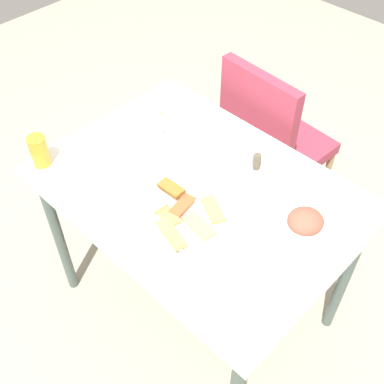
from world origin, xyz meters
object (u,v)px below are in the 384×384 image
Objects in this scene: salad_plate_rice at (153,124)px; spoon at (100,184)px; salad_plate_greens at (305,222)px; condiment_caddy at (253,164)px; soda_can at (39,151)px; paper_napkin at (96,187)px; dining_chair at (269,139)px; pide_platter at (183,212)px; fork at (92,189)px; dining_table at (198,205)px.

salad_plate_rice is 0.36m from spoon.
condiment_caddy is at bearing 162.14° from salad_plate_greens.
paper_napkin is at bearing 14.17° from soda_can.
salad_plate_greens is at bearing -45.23° from dining_chair.
pide_platter is 1.87× the size of spoon.
fork is (0.10, -0.38, -0.01)m from salad_plate_rice.
dining_chair is at bearing 102.30° from dining_table.
condiment_caddy is (0.33, 0.46, 0.02)m from paper_napkin.
condiment_caddy is at bearing 69.99° from dining_table.
paper_napkin is 0.02m from spoon.
pide_platter is 0.40m from salad_plate_greens.
dining_chair reaches higher than spoon.
fork is at bearing -148.75° from salad_plate_greens.
dining_table is at bearing 31.90° from soda_can.
dining_table is at bearing -162.84° from salad_plate_greens.
dining_chair is at bearing 103.40° from fork.
spoon is (-0.12, -0.85, 0.25)m from dining_chair.
soda_can is 0.25m from paper_napkin.
salad_plate_greens is (0.51, -0.51, 0.26)m from dining_chair.
soda_can is at bearing -165.83° from paper_napkin.
dining_table is 3.58× the size of pide_platter.
paper_napkin is (0.10, -0.37, -0.02)m from salad_plate_rice.
dining_chair reaches higher than paper_napkin.
pide_platter is at bearing 45.97° from fork.
salad_plate_greens is at bearing 52.31° from fork.
dining_chair reaches higher than pide_platter.
salad_plate_greens is 0.31m from condiment_caddy.
salad_plate_greens reaches higher than salad_plate_rice.
paper_napkin is at bearing 111.06° from fork.
dining_chair reaches higher than salad_plate_greens.
salad_plate_rice is 2.17× the size of condiment_caddy.
dining_chair reaches higher than dining_table.
condiment_caddy reaches higher than spoon.
soda_can is (-0.14, -0.43, 0.04)m from salad_plate_rice.
soda_can is (-0.86, -0.42, 0.04)m from salad_plate_greens.
salad_plate_greens reaches higher than spoon.
salad_plate_rice is 1.30× the size of spoon.
salad_plate_greens is at bearing -0.29° from salad_plate_rice.
soda_can is 0.74× the size of spoon.
pide_platter reaches higher than spoon.
paper_napkin reaches higher than dining_table.
pide_platter reaches higher than paper_napkin.
dining_chair is 3.02× the size of pide_platter.
fork is at bearing -97.66° from dining_chair.
soda_can is 0.26m from spoon.
soda_can reaches higher than dining_table.
soda_can reaches higher than salad_plate_greens.
fork is (0.00, -0.02, 0.00)m from paper_napkin.
salad_plate_rice is 1.76× the size of soda_can.
spoon reaches higher than paper_napkin.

